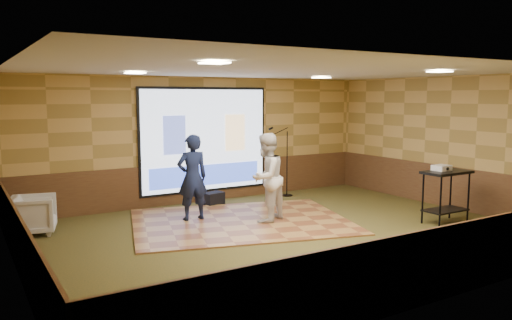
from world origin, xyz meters
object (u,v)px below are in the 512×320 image
player_right (266,177)px  av_table (446,186)px  banquet_chair (33,215)px  mic_stand (285,177)px  duffel_bag (213,199)px  player_left (192,177)px  dance_floor (241,221)px  projector (442,168)px  projector_screen (205,141)px

player_right → av_table: (3.07, -1.90, -0.16)m
player_right → av_table: 3.61m
player_right → banquet_chair: bearing=-47.1°
mic_stand → duffel_bag: (-2.04, 0.02, -0.35)m
player_left → banquet_chair: player_left is taller
av_table → dance_floor: bearing=147.9°
player_left → duffel_bag: player_left is taller
av_table → projector: bearing=118.6°
projector → banquet_chair: (-7.16, 3.34, -0.76)m
mic_stand → banquet_chair: 6.04m
projector → projector_screen: bearing=124.3°
banquet_chair → projector_screen: bearing=-62.5°
av_table → banquet_chair: bearing=154.6°
projector_screen → av_table: (3.21, -4.41, -0.71)m
player_right → av_table: player_right is taller
projector_screen → player_left: projector_screen is taller
projector_screen → player_left: bearing=-123.5°
player_right → projector_screen: bearing=-113.6°
dance_floor → av_table: (3.49, -2.19, 0.75)m
dance_floor → player_right: (0.42, -0.29, 0.91)m
projector → banquet_chair: 7.94m
player_left → dance_floor: bearing=146.9°
dance_floor → player_right: player_right is taller
player_right → player_left: bearing=-62.8°
projector_screen → mic_stand: projector_screen is taller
player_left → projector: player_left is taller
player_left → banquet_chair: 3.04m
player_left → player_right: (1.22, -0.89, 0.02)m
projector_screen → av_table: size_ratio=3.13×
projector → banquet_chair: bearing=153.1°
projector_screen → mic_stand: (2.01, -0.47, -0.98)m
projector_screen → projector: projector_screen is taller
duffel_bag → projector: bearing=-50.5°
player_left → projector: 5.02m
player_right → mic_stand: bearing=-159.3°
dance_floor → banquet_chair: bearing=161.6°
projector → mic_stand: (-1.15, 3.85, -0.62)m
dance_floor → duffel_bag: (0.25, 1.77, 0.13)m
projector_screen → player_left: (-1.08, -1.63, -0.57)m
player_right → duffel_bag: (-0.17, 2.06, -0.78)m
dance_floor → player_left: player_left is taller
av_table → projector: 0.37m
player_left → av_table: (4.29, -2.78, -0.14)m
dance_floor → projector_screen: bearing=82.8°
mic_stand → duffel_bag: mic_stand is taller
projector_screen → banquet_chair: size_ratio=4.20×
av_table → duffel_bag: bearing=129.3°
projector → av_table: bearing=-63.3°
player_right → banquet_chair: 4.45m
player_left → mic_stand: (3.09, 1.16, -0.41)m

